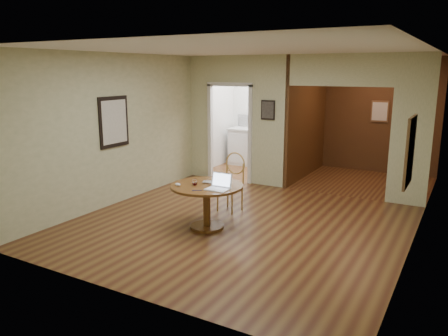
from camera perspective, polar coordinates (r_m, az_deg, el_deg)
The scene contains 11 objects.
floor at distance 6.94m, azimuth 1.63°, elevation -7.55°, with size 5.00×5.00×0.00m, color #472314.
room_shell at distance 9.59m, azimuth 7.96°, elevation 5.90°, with size 5.20×7.50×5.00m.
dining_table at distance 6.69m, azimuth -2.28°, elevation -3.71°, with size 1.11×1.11×0.69m.
chair at distance 7.56m, azimuth 1.06°, elevation -1.37°, with size 0.47×0.47×1.01m.
open_laptop at distance 6.40m, azimuth -0.62°, elevation -2.21°, with size 0.33×0.28×0.23m.
closed_laptop at distance 6.69m, azimuth -1.42°, elevation -1.98°, with size 0.33×0.21×0.03m, color silver.
mouse at distance 6.61m, azimuth -6.05°, elevation -2.15°, with size 0.10×0.06×0.04m, color silver.
wine_glass at distance 6.62m, azimuth -3.85°, elevation -1.83°, with size 0.09×0.09×0.10m, color white, non-canonical shape.
pen at distance 6.33m, azimuth -3.54°, elevation -2.94°, with size 0.01×0.01×0.14m, color #0B1551.
kitchen_cabinet at distance 11.05m, azimuth 5.71°, elevation 2.58°, with size 2.06×0.60×0.94m.
grocery_bag at distance 10.82m, azimuth 7.54°, elevation 5.58°, with size 0.28×0.24×0.28m, color #BFB38C.
Camera 1 is at (3.05, -5.75, 2.40)m, focal length 35.00 mm.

